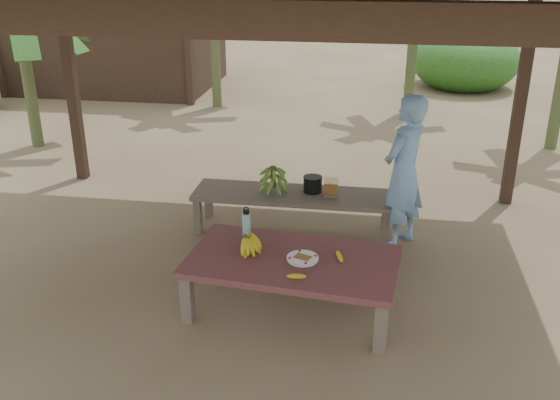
% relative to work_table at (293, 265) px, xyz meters
% --- Properties ---
extents(ground, '(80.00, 80.00, 0.00)m').
position_rel_work_table_xyz_m(ground, '(-0.50, 0.52, -0.43)').
color(ground, brown).
rests_on(ground, ground).
extents(work_table, '(1.89, 1.18, 0.50)m').
position_rel_work_table_xyz_m(work_table, '(0.00, 0.00, 0.00)').
color(work_table, brown).
rests_on(work_table, ground).
extents(bench, '(2.20, 0.61, 0.45)m').
position_rel_work_table_xyz_m(bench, '(-0.22, 1.61, -0.04)').
color(bench, brown).
rests_on(bench, ground).
extents(ripe_banana_bunch, '(0.33, 0.30, 0.17)m').
position_rel_work_table_xyz_m(ripe_banana_bunch, '(-0.43, 0.08, 0.15)').
color(ripe_banana_bunch, yellow).
rests_on(ripe_banana_bunch, work_table).
extents(plate, '(0.28, 0.28, 0.04)m').
position_rel_work_table_xyz_m(plate, '(0.09, -0.02, 0.08)').
color(plate, white).
rests_on(plate, work_table).
extents(loose_banana_front, '(0.17, 0.09, 0.04)m').
position_rel_work_table_xyz_m(loose_banana_front, '(0.08, -0.34, 0.09)').
color(loose_banana_front, yellow).
rests_on(loose_banana_front, work_table).
extents(loose_banana_side, '(0.08, 0.17, 0.04)m').
position_rel_work_table_xyz_m(loose_banana_side, '(0.40, 0.06, 0.09)').
color(loose_banana_side, yellow).
rests_on(loose_banana_side, work_table).
extents(water_flask, '(0.08, 0.08, 0.29)m').
position_rel_work_table_xyz_m(water_flask, '(-0.49, 0.38, 0.19)').
color(water_flask, '#3CBCB0').
rests_on(water_flask, work_table).
extents(green_banana_stalk, '(0.28, 0.28, 0.32)m').
position_rel_work_table_xyz_m(green_banana_stalk, '(-0.44, 1.60, 0.17)').
color(green_banana_stalk, '#598C2D').
rests_on(green_banana_stalk, bench).
extents(cooking_pot, '(0.20, 0.20, 0.17)m').
position_rel_work_table_xyz_m(cooking_pot, '(-0.01, 1.68, 0.10)').
color(cooking_pot, black).
rests_on(cooking_pot, bench).
extents(skewer_rack, '(0.18, 0.08, 0.24)m').
position_rel_work_table_xyz_m(skewer_rack, '(0.20, 1.56, 0.14)').
color(skewer_rack, '#A57F47').
rests_on(skewer_rack, bench).
extents(woman, '(0.65, 0.71, 1.63)m').
position_rel_work_table_xyz_m(woman, '(0.95, 1.46, 0.38)').
color(woman, '#7AACE7').
rests_on(woman, ground).
extents(hut, '(4.40, 3.43, 2.85)m').
position_rel_work_table_xyz_m(hut, '(-5.00, 8.52, 0.67)').
color(hut, black).
rests_on(hut, ground).
extents(banana_plant_w, '(1.80, 1.80, 2.62)m').
position_rel_work_table_xyz_m(banana_plant_w, '(-4.66, 4.07, 1.71)').
color(banana_plant_w, '#596638').
rests_on(banana_plant_w, ground).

